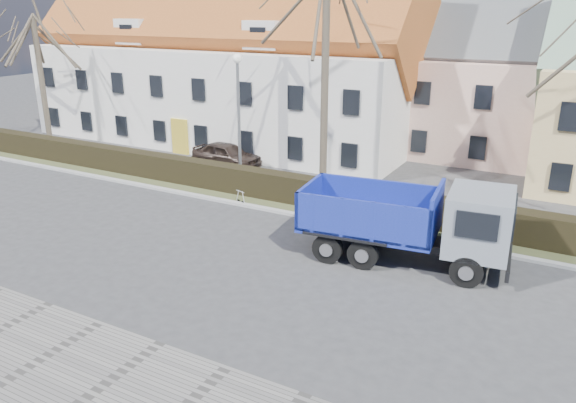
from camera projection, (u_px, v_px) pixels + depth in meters
The scene contains 13 objects.
ground at pixel (272, 262), 20.30m from camera, with size 120.00×120.00×0.00m, color #353638.
sidewalk_near at pixel (90, 396), 13.24m from camera, with size 80.00×5.00×0.08m, color slate.
curb_far at pixel (326, 220), 24.09m from camera, with size 80.00×0.30×0.12m, color #9C9B9B.
grass_strip at pixel (341, 209), 25.42m from camera, with size 80.00×3.00×0.10m, color #414828.
hedge at pixel (339, 198), 25.05m from camera, with size 60.00×0.90×1.30m, color black.
building_white at pixel (224, 69), 37.89m from camera, with size 26.80×10.80×9.50m, color silver, non-canonical shape.
building_pink at pixel (496, 90), 33.73m from camera, with size 10.80×8.80×8.00m, color beige, non-canonical shape.
tree_0 at pixel (40, 70), 35.69m from camera, with size 7.20×7.20×9.90m, color #473E31, non-canonical shape.
tree_1 at pixel (325, 61), 26.17m from camera, with size 9.20×9.20×12.65m, color #473E31, non-canonical shape.
dump_truck at pixel (396, 221), 20.00m from camera, with size 7.63×2.83×3.05m, color navy, non-canonical shape.
streetlight at pixel (239, 122), 27.68m from camera, with size 0.53×0.53×6.72m, color gray, non-canonical shape.
cart_frame at pixel (237, 195), 26.32m from camera, with size 0.78×0.45×0.71m, color silver, non-canonical shape.
parked_car_a at pixel (227, 155), 32.14m from camera, with size 1.69×4.20×1.43m, color black.
Camera 1 is at (9.38, -15.90, 8.74)m, focal length 35.00 mm.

